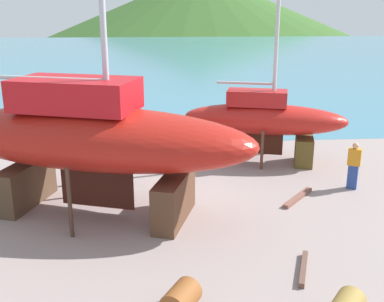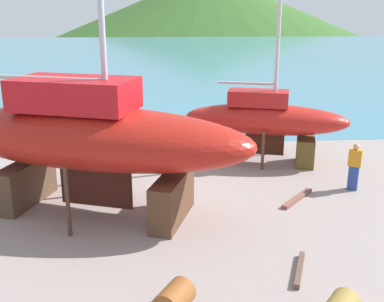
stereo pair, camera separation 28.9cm
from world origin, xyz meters
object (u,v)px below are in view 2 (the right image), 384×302
Objects in this scene: barrel_blue_faded at (174,299)px; sailboat_small_center at (265,120)px; worker at (354,166)px; sailboat_large_starboard at (91,136)px.

sailboat_small_center is at bearing 68.19° from barrel_blue_faded.
worker is 9.26m from barrel_blue_faded.
sailboat_large_starboard reaches higher than sailboat_small_center.
sailboat_small_center is 7.84m from sailboat_large_starboard.
sailboat_small_center is 12.01× the size of barrel_blue_faded.
worker is (8.85, 1.27, -1.57)m from sailboat_large_starboard.
worker is at bearing 26.21° from sailboat_large_starboard.
barrel_blue_faded is (-6.48, -6.60, -0.57)m from worker.
sailboat_small_center is at bearing -112.74° from worker.
sailboat_large_starboard is at bearing 114.06° from barrel_blue_faded.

